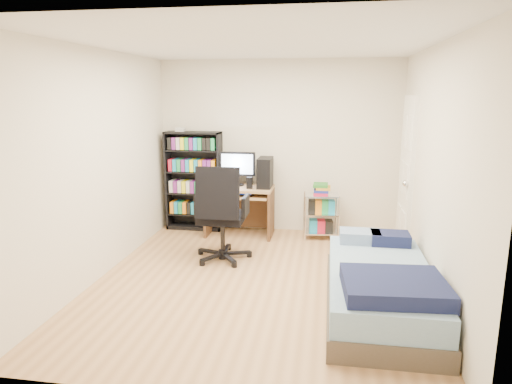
% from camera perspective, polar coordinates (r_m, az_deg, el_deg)
% --- Properties ---
extents(room, '(3.58, 4.08, 2.58)m').
position_cam_1_polar(room, '(4.75, 0.12, 2.87)').
color(room, tan).
rests_on(room, ground).
extents(media_shelf, '(0.83, 0.28, 1.53)m').
position_cam_1_polar(media_shelf, '(6.88, -7.77, 1.54)').
color(media_shelf, black).
rests_on(media_shelf, room).
extents(computer_desk, '(0.95, 0.55, 1.20)m').
position_cam_1_polar(computer_desk, '(6.55, -1.18, 0.14)').
color(computer_desk, '#A07D52').
rests_on(computer_desk, room).
extents(office_chair, '(0.72, 0.72, 1.20)m').
position_cam_1_polar(office_chair, '(5.61, -4.32, -4.80)').
color(office_chair, black).
rests_on(office_chair, room).
extents(wire_cart, '(0.52, 0.40, 0.78)m').
position_cam_1_polar(wire_cart, '(6.48, 8.20, -1.37)').
color(wire_cart, silver).
rests_on(wire_cart, room).
extents(bed, '(0.97, 1.93, 0.55)m').
position_cam_1_polar(bed, '(4.51, 15.26, -11.48)').
color(bed, '#4F453B').
rests_on(bed, room).
extents(door, '(0.12, 0.80, 2.00)m').
position_cam_1_polar(door, '(6.14, 18.27, 2.04)').
color(door, white).
rests_on(door, room).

